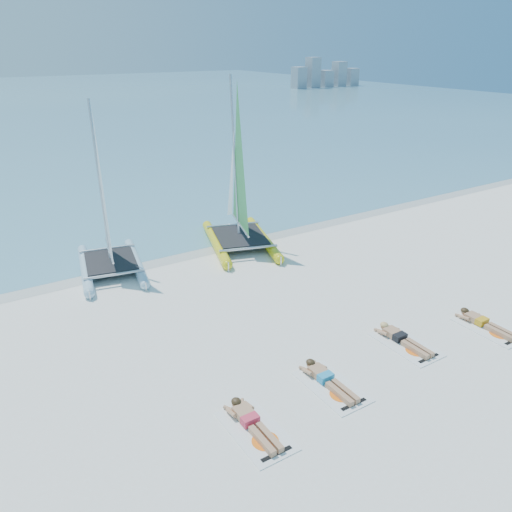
{
  "coord_description": "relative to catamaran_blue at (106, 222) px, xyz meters",
  "views": [
    {
      "loc": [
        -6.57,
        -10.8,
        7.42
      ],
      "look_at": [
        0.98,
        1.2,
        1.31
      ],
      "focal_mm": 35.0,
      "sensor_mm": 36.0,
      "label": 1
    }
  ],
  "objects": [
    {
      "name": "ground",
      "position": [
        2.35,
        -5.53,
        -1.77
      ],
      "size": [
        140.0,
        140.0,
        0.0
      ],
      "primitive_type": "plane",
      "color": "white",
      "rests_on": "ground"
    },
    {
      "name": "wet_sand_strip",
      "position": [
        2.35,
        -0.03,
        -1.76
      ],
      "size": [
        140.0,
        1.4,
        0.01
      ],
      "primitive_type": "cube",
      "color": "beige",
      "rests_on": "ground"
    },
    {
      "name": "distant_skyline",
      "position": [
        56.06,
        56.47,
        0.17
      ],
      "size": [
        14.0,
        2.0,
        5.0
      ],
      "color": "#969CA5",
      "rests_on": "ground"
    },
    {
      "name": "catamaran_blue",
      "position": [
        0.0,
        0.0,
        0.0
      ],
      "size": [
        2.88,
        4.65,
        5.91
      ],
      "rotation": [
        0.0,
        0.0,
        -0.2
      ],
      "color": "#AFCEE6",
      "rests_on": "ground"
    },
    {
      "name": "catamaran_yellow",
      "position": [
        5.16,
        -0.03,
        0.3
      ],
      "size": [
        3.62,
        5.27,
        6.55
      ],
      "rotation": [
        0.0,
        0.0,
        -0.3
      ],
      "color": "yellow",
      "rests_on": "ground"
    },
    {
      "name": "towel_a",
      "position": [
        0.07,
        -9.52,
        -1.76
      ],
      "size": [
        1.0,
        1.85,
        0.02
      ],
      "primitive_type": "cube",
      "color": "white",
      "rests_on": "ground"
    },
    {
      "name": "sunbather_a",
      "position": [
        0.07,
        -9.33,
        -1.65
      ],
      "size": [
        0.37,
        1.73,
        0.26
      ],
      "color": "tan",
      "rests_on": "towel_a"
    },
    {
      "name": "towel_b",
      "position": [
        2.33,
        -9.24,
        -1.76
      ],
      "size": [
        1.0,
        1.85,
        0.02
      ],
      "primitive_type": "cube",
      "color": "white",
      "rests_on": "ground"
    },
    {
      "name": "sunbather_b",
      "position": [
        2.33,
        -9.05,
        -1.65
      ],
      "size": [
        0.37,
        1.73,
        0.26
      ],
      "color": "tan",
      "rests_on": "towel_b"
    },
    {
      "name": "towel_c",
      "position": [
        5.15,
        -8.94,
        -1.76
      ],
      "size": [
        1.0,
        1.85,
        0.02
      ],
      "primitive_type": "cube",
      "color": "white",
      "rests_on": "ground"
    },
    {
      "name": "sunbather_c",
      "position": [
        5.15,
        -8.75,
        -1.65
      ],
      "size": [
        0.37,
        1.73,
        0.26
      ],
      "color": "tan",
      "rests_on": "towel_c"
    },
    {
      "name": "towel_d",
      "position": [
        7.74,
        -9.61,
        -1.76
      ],
      "size": [
        1.0,
        1.85,
        0.02
      ],
      "primitive_type": "cube",
      "color": "white",
      "rests_on": "ground"
    },
    {
      "name": "sunbather_d",
      "position": [
        7.74,
        -9.42,
        -1.65
      ],
      "size": [
        0.37,
        1.73,
        0.26
      ],
      "color": "tan",
      "rests_on": "towel_d"
    }
  ]
}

